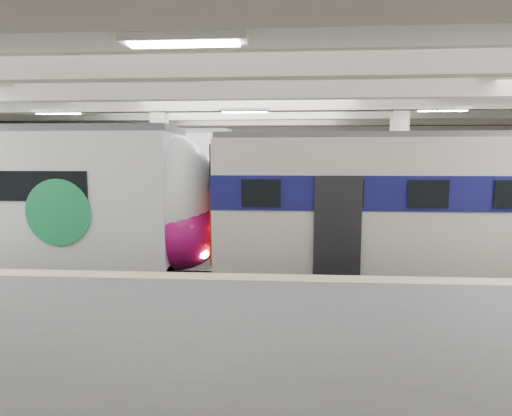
{
  "coord_description": "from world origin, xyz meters",
  "views": [
    {
      "loc": [
        1.29,
        -11.49,
        3.47
      ],
      "look_at": [
        0.43,
        1.0,
        2.0
      ],
      "focal_mm": 30.0,
      "sensor_mm": 36.0,
      "label": 1
    }
  ],
  "objects": [
    {
      "name": "modern_emu",
      "position": [
        -6.52,
        -0.0,
        2.13
      ],
      "size": [
        13.32,
        2.75,
        4.32
      ],
      "color": "white",
      "rests_on": "ground"
    },
    {
      "name": "older_rer",
      "position": [
        5.53,
        0.0,
        2.16
      ],
      "size": [
        12.3,
        2.72,
        4.11
      ],
      "color": "beige",
      "rests_on": "ground"
    },
    {
      "name": "far_train",
      "position": [
        -8.0,
        5.5,
        2.36
      ],
      "size": [
        14.37,
        3.07,
        4.56
      ],
      "rotation": [
        0.0,
        0.0,
        -0.01
      ],
      "color": "white",
      "rests_on": "ground"
    },
    {
      "name": "station_hall",
      "position": [
        0.0,
        -1.74,
        3.24
      ],
      "size": [
        36.0,
        24.0,
        5.75
      ],
      "color": "black",
      "rests_on": "ground"
    }
  ]
}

